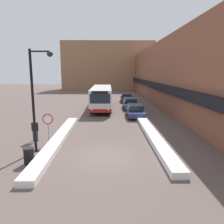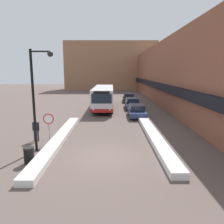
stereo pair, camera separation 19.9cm
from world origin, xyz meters
name	(u,v)px [view 1 (the left image)]	position (x,y,z in m)	size (l,w,h in m)	color
ground_plane	(106,157)	(0.00, 0.00, 0.00)	(160.00, 160.00, 0.00)	brown
building_row_right	(168,74)	(9.97, 24.00, 4.78)	(5.50, 60.00, 9.59)	brown
building_backdrop_far	(108,66)	(0.00, 52.75, 6.77)	(26.00, 8.00, 13.53)	#996B4C
snow_bank_left	(58,139)	(-3.60, 3.03, 0.18)	(0.90, 13.37, 0.37)	silver
snow_bank_right	(150,132)	(3.60, 4.90, 0.20)	(0.90, 15.80, 0.40)	silver
city_bus	(102,97)	(-0.84, 18.00, 1.67)	(2.68, 12.21, 3.01)	silver
parked_car_front	(135,111)	(3.20, 12.05, 0.71)	(1.85, 4.59, 1.42)	navy
parked_car_middle	(130,103)	(3.20, 17.84, 0.74)	(1.87, 4.88, 1.49)	navy
parked_car_back	(126,98)	(3.20, 24.85, 0.72)	(1.84, 4.27, 1.44)	black
stop_sign	(48,122)	(-4.16, 2.51, 1.60)	(0.76, 0.08, 2.22)	gray
street_lamp	(37,90)	(-4.33, 1.03, 4.01)	(1.46, 0.36, 6.48)	black
pedestrian	(35,128)	(-5.32, 3.12, 1.00)	(0.53, 0.28, 1.66)	#333851
trash_bin	(29,156)	(-4.34, -0.96, 0.48)	(0.59, 0.59, 0.95)	black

